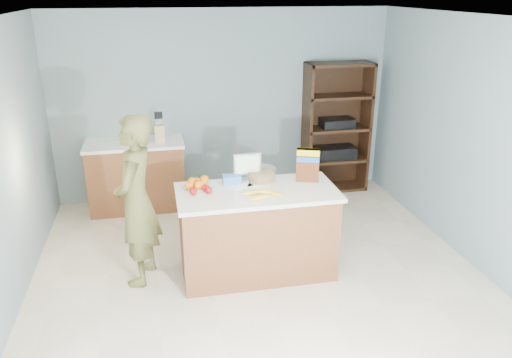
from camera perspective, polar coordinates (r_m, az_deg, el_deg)
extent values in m
cube|color=beige|center=(4.99, 0.84, -12.23)|extent=(4.50, 5.00, 0.02)
cube|color=gray|center=(6.79, -3.74, 8.39)|extent=(4.50, 0.02, 2.50)
cube|color=gray|center=(5.36, 25.13, 2.94)|extent=(0.02, 5.00, 2.50)
cube|color=white|center=(4.17, 1.03, 17.81)|extent=(4.50, 5.00, 0.02)
cube|color=brown|center=(5.02, 0.12, -6.28)|extent=(1.50, 0.70, 0.86)
cube|color=silver|center=(4.83, 0.12, -1.54)|extent=(1.56, 0.76, 0.04)
cube|color=black|center=(5.21, 0.11, -10.00)|extent=(1.46, 0.66, 0.10)
cube|color=brown|center=(6.68, -13.43, 0.28)|extent=(1.20, 0.60, 0.86)
cube|color=white|center=(6.54, -13.76, 3.97)|extent=(1.24, 0.62, 0.04)
cube|color=black|center=(7.23, 8.67, 6.13)|extent=(0.90, 0.04, 1.80)
cube|color=black|center=(6.93, 5.82, 5.60)|extent=(0.04, 0.40, 1.80)
cube|color=black|center=(7.23, 12.38, 5.87)|extent=(0.04, 0.40, 1.80)
cube|color=black|center=(7.35, 8.77, -0.88)|extent=(0.90, 0.40, 0.04)
cube|color=black|center=(7.20, 8.96, 2.30)|extent=(0.90, 0.40, 0.04)
cube|color=black|center=(7.07, 9.17, 5.75)|extent=(0.90, 0.40, 0.04)
cube|color=black|center=(6.96, 9.38, 9.32)|extent=(0.90, 0.40, 0.04)
cube|color=black|center=(6.89, 9.60, 12.82)|extent=(0.90, 0.40, 0.04)
cube|color=black|center=(7.17, 9.00, 3.05)|extent=(0.55, 0.32, 0.16)
cube|color=black|center=(7.05, 9.20, 6.38)|extent=(0.45, 0.30, 0.12)
imported|color=brown|center=(4.86, -13.50, -2.50)|extent=(0.55, 0.70, 1.68)
cube|color=tan|center=(6.43, -10.94, 5.12)|extent=(0.12, 0.10, 0.22)
cylinder|color=black|center=(6.39, -11.39, 6.43)|extent=(0.02, 0.02, 0.09)
cylinder|color=black|center=(6.39, -11.21, 6.45)|extent=(0.02, 0.02, 0.09)
cylinder|color=black|center=(6.39, -11.03, 6.46)|extent=(0.02, 0.02, 0.09)
cylinder|color=black|center=(6.39, -10.85, 6.47)|extent=(0.02, 0.02, 0.09)
cylinder|color=black|center=(6.39, -10.67, 6.48)|extent=(0.02, 0.02, 0.09)
cube|color=white|center=(4.93, -1.66, -0.82)|extent=(0.25, 0.18, 0.00)
cube|color=white|center=(4.94, 0.34, -0.74)|extent=(0.25, 0.19, 0.00)
ellipsoid|color=yellow|center=(4.71, -0.58, -1.60)|extent=(0.18, 0.06, 0.04)
ellipsoid|color=yellow|center=(4.60, 0.31, -2.19)|extent=(0.18, 0.07, 0.04)
ellipsoid|color=yellow|center=(4.74, 1.20, -1.48)|extent=(0.18, 0.10, 0.04)
ellipsoid|color=yellow|center=(4.70, 2.13, -1.70)|extent=(0.14, 0.16, 0.04)
sphere|color=maroon|center=(4.94, -6.68, -0.48)|extent=(0.07, 0.07, 0.07)
sphere|color=maroon|center=(4.80, -5.76, -1.06)|extent=(0.07, 0.07, 0.07)
sphere|color=maroon|center=(4.74, -7.16, -1.43)|extent=(0.07, 0.07, 0.07)
sphere|color=maroon|center=(4.76, -5.42, -1.27)|extent=(0.07, 0.07, 0.07)
sphere|color=orange|center=(4.86, -7.67, -0.79)|extent=(0.08, 0.08, 0.08)
sphere|color=orange|center=(4.97, -7.34, -0.29)|extent=(0.08, 0.08, 0.08)
sphere|color=orange|center=(4.88, -6.30, -0.65)|extent=(0.08, 0.08, 0.08)
sphere|color=orange|center=(4.96, -6.06, -0.27)|extent=(0.08, 0.08, 0.08)
sphere|color=orange|center=(4.95, -7.36, -0.38)|extent=(0.08, 0.08, 0.08)
sphere|color=orange|center=(4.88, -6.63, -0.65)|extent=(0.08, 0.08, 0.08)
sphere|color=orange|center=(5.02, -5.92, -0.02)|extent=(0.08, 0.08, 0.08)
sphere|color=orange|center=(4.96, -6.76, -0.30)|extent=(0.08, 0.08, 0.08)
sphere|color=orange|center=(4.96, -7.26, -0.32)|extent=(0.08, 0.08, 0.08)
cube|color=blue|center=(5.00, -2.78, -0.02)|extent=(0.18, 0.13, 0.08)
cylinder|color=#267219|center=(5.05, 0.62, 0.31)|extent=(0.27, 0.27, 0.09)
cylinder|color=white|center=(5.05, 0.62, 0.52)|extent=(0.30, 0.30, 0.13)
cylinder|color=silver|center=(5.09, -1.00, -0.01)|extent=(0.12, 0.12, 0.01)
cylinder|color=silver|center=(5.08, -1.00, 0.32)|extent=(0.02, 0.02, 0.05)
cube|color=silver|center=(5.03, -1.01, 1.75)|extent=(0.28, 0.04, 0.22)
cube|color=yellow|center=(5.01, -0.96, 1.68)|extent=(0.24, 0.01, 0.18)
cube|color=#592B14|center=(5.03, 5.94, 1.57)|extent=(0.24, 0.15, 0.34)
cube|color=yellow|center=(4.98, 6.00, 3.08)|extent=(0.24, 0.15, 0.06)
cube|color=blue|center=(5.00, 5.97, 2.32)|extent=(0.24, 0.15, 0.05)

